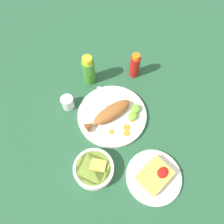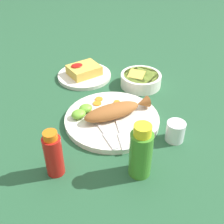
# 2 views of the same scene
# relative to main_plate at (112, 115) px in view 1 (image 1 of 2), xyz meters

# --- Properties ---
(ground_plane) EXTENTS (4.00, 4.00, 0.00)m
(ground_plane) POSITION_rel_main_plate_xyz_m (0.00, 0.00, -0.01)
(ground_plane) COLOR #235133
(main_plate) EXTENTS (0.30, 0.30, 0.02)m
(main_plate) POSITION_rel_main_plate_xyz_m (0.00, 0.00, 0.00)
(main_plate) COLOR silver
(main_plate) RESTS_ON ground_plane
(fried_fish) EXTENTS (0.23, 0.09, 0.04)m
(fried_fish) POSITION_rel_main_plate_xyz_m (-0.01, 0.00, 0.03)
(fried_fish) COLOR #935628
(fried_fish) RESTS_ON main_plate
(fork_near) EXTENTS (0.09, 0.18, 0.00)m
(fork_near) POSITION_rel_main_plate_xyz_m (0.02, 0.07, 0.01)
(fork_near) COLOR silver
(fork_near) RESTS_ON main_plate
(fork_far) EXTENTS (0.04, 0.18, 0.00)m
(fork_far) POSITION_rel_main_plate_xyz_m (0.06, 0.05, 0.01)
(fork_far) COLOR silver
(fork_far) RESTS_ON main_plate
(carrot_slice_near) EXTENTS (0.02, 0.02, 0.00)m
(carrot_slice_near) POSITION_rel_main_plate_xyz_m (-0.06, -0.06, 0.01)
(carrot_slice_near) COLOR orange
(carrot_slice_near) RESTS_ON main_plate
(carrot_slice_mid) EXTENTS (0.03, 0.03, 0.00)m
(carrot_slice_mid) POSITION_rel_main_plate_xyz_m (-0.02, -0.11, 0.01)
(carrot_slice_mid) COLOR orange
(carrot_slice_mid) RESTS_ON main_plate
(carrot_slice_far) EXTENTS (0.03, 0.03, 0.00)m
(carrot_slice_far) POSITION_rel_main_plate_xyz_m (-0.00, -0.09, 0.01)
(carrot_slice_far) COLOR orange
(carrot_slice_far) RESTS_ON main_plate
(carrot_slice_extra) EXTENTS (0.03, 0.03, 0.00)m
(carrot_slice_extra) POSITION_rel_main_plate_xyz_m (0.05, -0.08, 0.01)
(carrot_slice_extra) COLOR orange
(carrot_slice_extra) RESTS_ON main_plate
(lime_wedge_main) EXTENTS (0.05, 0.04, 0.02)m
(lime_wedge_main) POSITION_rel_main_plate_xyz_m (0.05, -0.07, 0.02)
(lime_wedge_main) COLOR #6BB233
(lime_wedge_main) RESTS_ON main_plate
(lime_wedge_side) EXTENTS (0.05, 0.04, 0.03)m
(lime_wedge_side) POSITION_rel_main_plate_xyz_m (0.09, -0.06, 0.02)
(lime_wedge_side) COLOR #6BB233
(lime_wedge_side) RESTS_ON main_plate
(hot_sauce_bottle_red) EXTENTS (0.05, 0.05, 0.13)m
(hot_sauce_bottle_red) POSITION_rel_main_plate_xyz_m (0.24, 0.09, 0.05)
(hot_sauce_bottle_red) COLOR #B21914
(hot_sauce_bottle_red) RESTS_ON ground_plane
(hot_sauce_bottle_green) EXTENTS (0.06, 0.06, 0.16)m
(hot_sauce_bottle_green) POSITION_rel_main_plate_xyz_m (0.06, 0.21, 0.06)
(hot_sauce_bottle_green) COLOR #3D8428
(hot_sauce_bottle_green) RESTS_ON ground_plane
(salt_cup) EXTENTS (0.06, 0.06, 0.06)m
(salt_cup) POSITION_rel_main_plate_xyz_m (-0.10, 0.17, 0.02)
(salt_cup) COLOR silver
(salt_cup) RESTS_ON ground_plane
(side_plate_fries) EXTENTS (0.21, 0.21, 0.01)m
(side_plate_fries) POSITION_rel_main_plate_xyz_m (-0.07, -0.30, -0.00)
(side_plate_fries) COLOR silver
(side_plate_fries) RESTS_ON ground_plane
(fries_pile) EXTENTS (0.12, 0.10, 0.04)m
(fries_pile) POSITION_rel_main_plate_xyz_m (-0.07, -0.30, 0.02)
(fries_pile) COLOR gold
(fries_pile) RESTS_ON side_plate_fries
(guacamole_bowl) EXTENTS (0.15, 0.15, 0.06)m
(guacamole_bowl) POSITION_rel_main_plate_xyz_m (-0.22, -0.12, 0.02)
(guacamole_bowl) COLOR white
(guacamole_bowl) RESTS_ON ground_plane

